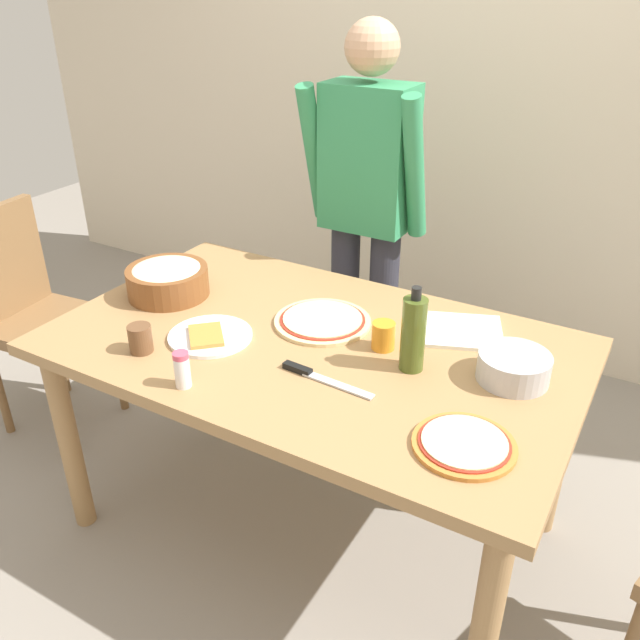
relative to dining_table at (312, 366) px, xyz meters
The scene contains 16 objects.
ground 0.67m from the dining_table, ahead, with size 8.00×8.00×0.00m, color gray.
wall_back 1.72m from the dining_table, 90.00° to the left, with size 5.60×0.10×2.60m, color beige.
dining_table is the anchor object (origin of this frame).
person_cook 0.83m from the dining_table, 104.58° to the left, with size 0.49×0.25×1.62m.
chair_wooden_left 1.33m from the dining_table, behind, with size 0.44×0.44×0.95m.
pizza_raw_on_board 0.16m from the dining_table, 103.77° to the left, with size 0.31×0.31×0.02m.
pizza_cooked_on_tray 0.63m from the dining_table, 23.71° to the right, with size 0.25×0.25×0.02m.
plate_with_slice 0.33m from the dining_table, 153.22° to the right, with size 0.26×0.26×0.02m.
popcorn_bowl 0.62m from the dining_table, behind, with size 0.28×0.28×0.11m.
mixing_bowl_steel 0.61m from the dining_table, ahead, with size 0.20×0.20×0.08m.
olive_oil_bottle 0.38m from the dining_table, ahead, with size 0.07×0.07×0.26m.
cup_orange 0.26m from the dining_table, 19.22° to the left, with size 0.07×0.07×0.09m, color orange.
cup_small_brown 0.53m from the dining_table, 143.34° to the right, with size 0.07×0.07×0.09m, color brown.
salt_shaker 0.45m from the dining_table, 114.96° to the right, with size 0.04×0.04×0.11m.
cutting_board_white 0.46m from the dining_table, 37.20° to the left, with size 0.30×0.22×0.01m, color white.
chef_knife 0.23m from the dining_table, 56.05° to the right, with size 0.29×0.04×0.02m.
Camera 1 is at (0.90, -1.50, 1.78)m, focal length 37.14 mm.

